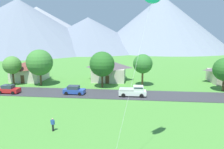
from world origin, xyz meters
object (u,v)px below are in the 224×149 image
tree_near_left (40,63)px  parked_car_red_west_end (9,89)px  house_right_center (109,70)px  tree_far_right (12,65)px  watcher_person (53,124)px  house_left_center (30,70)px  pickup_truck_white_west_side (133,91)px  tree_right_of_center (143,64)px  parked_car_blue_mid_west (74,90)px  tree_near_right (102,64)px

tree_near_left → parked_car_red_west_end: 9.33m
house_right_center → tree_far_right: size_ratio=1.29×
house_right_center → watcher_person: house_right_center is taller
house_left_center → parked_car_red_west_end: 12.57m
house_left_center → house_right_center: (20.43, 2.16, 0.07)m
parked_car_red_west_end → pickup_truck_white_west_side: pickup_truck_white_west_side is taller
tree_right_of_center → parked_car_blue_mid_west: bearing=-147.8°
watcher_person → tree_right_of_center: bearing=64.5°
tree_right_of_center → tree_near_left: bearing=-175.4°
pickup_truck_white_west_side → house_left_center: bearing=156.3°
tree_right_of_center → parked_car_red_west_end: (-26.99, -9.35, -4.25)m
tree_near_right → watcher_person: (-2.74, -22.22, -4.39)m
house_left_center → watcher_person: house_left_center is taller
tree_near_left → parked_car_red_west_end: tree_near_left is taller
house_left_center → parked_car_red_west_end: bearing=-81.7°
parked_car_blue_mid_west → house_right_center: bearing=68.8°
tree_right_of_center → parked_car_red_west_end: size_ratio=1.73×
pickup_truck_white_west_side → watcher_person: size_ratio=3.13×
tree_near_left → watcher_person: (11.90, -22.74, -4.47)m
pickup_truck_white_west_side → watcher_person: 18.59m
house_left_center → tree_far_right: bearing=-105.4°
tree_far_right → watcher_person: size_ratio=4.05×
tree_right_of_center → parked_car_blue_mid_west: size_ratio=1.72×
watcher_person → tree_near_right: bearing=83.0°
house_right_center → watcher_person: 29.99m
house_right_center → pickup_truck_white_west_side: bearing=-65.5°
parked_car_red_west_end → parked_car_blue_mid_west: bearing=3.1°
pickup_truck_white_west_side → watcher_person: pickup_truck_white_west_side is taller
house_right_center → tree_far_right: bearing=-161.4°
house_right_center → watcher_person: (-3.38, -29.75, -1.81)m
house_right_center → tree_right_of_center: 10.10m
tree_right_of_center → tree_far_right: 30.31m
parked_car_red_west_end → pickup_truck_white_west_side: size_ratio=0.81×
tree_right_of_center → tree_near_right: bearing=-165.0°
house_right_center → parked_car_blue_mid_west: house_right_center is taller
parked_car_red_west_end → parked_car_blue_mid_west: same height
tree_right_of_center → parked_car_blue_mid_west: (-13.70, -8.62, -4.25)m
house_left_center → tree_near_left: bearing=-43.3°
house_right_center → tree_near_right: bearing=-94.9°
tree_near_right → watcher_person: tree_near_right is taller
house_left_center → parked_car_blue_mid_west: house_left_center is taller
tree_right_of_center → tree_far_right: (-30.23, -2.24, -0.44)m
house_left_center → house_right_center: bearing=6.0°
house_left_center → watcher_person: (17.05, -27.59, -1.73)m
pickup_truck_white_west_side → tree_far_right: bearing=166.9°
tree_right_of_center → tree_far_right: bearing=-175.8°
tree_near_left → tree_far_right: 6.63m
tree_right_of_center → parked_car_blue_mid_west: tree_right_of_center is taller
tree_right_of_center → tree_near_right: 9.32m
parked_car_blue_mid_west → watcher_person: 16.12m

